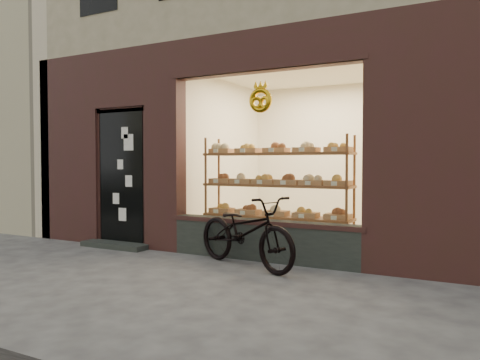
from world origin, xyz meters
The scene contains 4 objects.
ground centered at (0.00, 0.00, 0.00)m, with size 90.00×90.00×0.00m, color #3C3C3E.
neighbor_left centered at (-9.60, 5.50, 4.50)m, with size 12.00×7.00×9.00m, color beige.
display_shelf centered at (0.45, 2.55, 0.88)m, with size 2.20×0.45×1.70m.
bicycle centered at (0.42, 1.65, 0.46)m, with size 0.61×1.74×0.91m, color black.
Camera 1 is at (3.13, -3.59, 1.32)m, focal length 35.00 mm.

